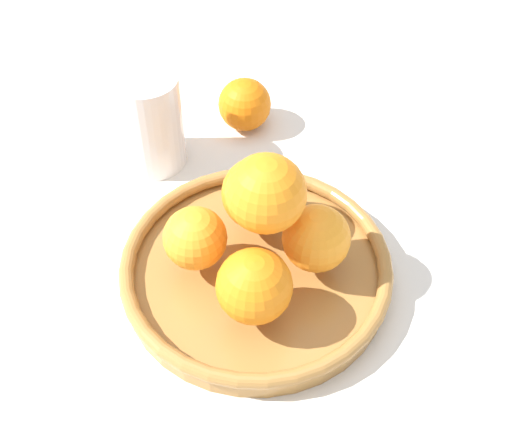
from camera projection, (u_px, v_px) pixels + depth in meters
name	position (u px, v px, depth m)	size (l,w,h in m)	color
ground_plane	(256.00, 280.00, 0.77)	(4.00, 4.00, 0.00)	silver
fruit_bowl	(256.00, 270.00, 0.76)	(0.29, 0.29, 0.03)	#A57238
orange_pile	(260.00, 226.00, 0.71)	(0.19, 0.19, 0.14)	orange
stray_orange	(245.00, 104.00, 0.92)	(0.07, 0.07, 0.07)	orange
drinking_glass	(150.00, 120.00, 0.85)	(0.08, 0.08, 0.13)	white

